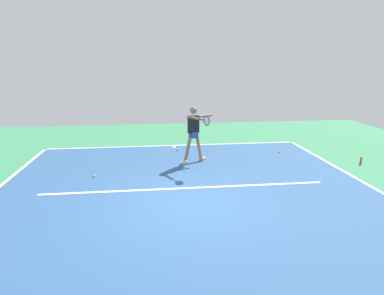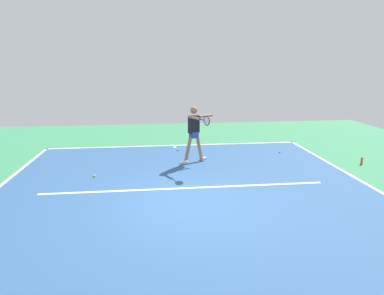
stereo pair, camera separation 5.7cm
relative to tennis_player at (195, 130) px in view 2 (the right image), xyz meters
name	(u,v)px [view 2 (the right image)]	position (x,y,z in m)	size (l,w,h in m)	color
ground_plane	(190,203)	(0.52, 3.28, -1.05)	(20.81, 20.81, 0.00)	#388456
court_surface	(190,203)	(0.52, 3.28, -1.05)	(9.77, 11.20, 0.00)	#2D5484
court_line_baseline_near	(174,145)	(0.52, -2.27, -1.05)	(9.77, 0.10, 0.01)	white
court_line_sideline_left	(384,194)	(-4.32, 3.28, -1.05)	(0.10, 11.20, 0.01)	white
court_line_service	(186,188)	(0.52, 2.33, -1.05)	(7.33, 0.10, 0.01)	white
court_line_centre_mark	(175,147)	(0.52, -2.07, -1.05)	(0.10, 0.30, 0.01)	white
tennis_player	(195,130)	(0.00, 0.00, 0.00)	(1.12, 1.40, 1.82)	#9E7051
tennis_ball_by_sideline	(178,150)	(0.44, -1.48, -1.02)	(0.07, 0.07, 0.07)	#C6E53D
tennis_ball_far_corner	(94,176)	(3.01, 1.17, -1.02)	(0.07, 0.07, 0.07)	#C6E53D
tennis_ball_centre_court	(280,152)	(-3.20, -0.76, -1.02)	(0.07, 0.07, 0.07)	#CCE033
water_bottle	(362,161)	(-5.29, 0.87, -0.94)	(0.07, 0.07, 0.22)	#D84C1E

